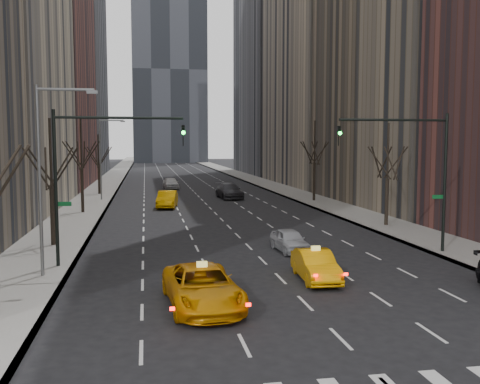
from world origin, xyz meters
TOP-DOWN VIEW (x-y plane):
  - ground at (0.00, 0.00)m, footprint 400.00×400.00m
  - sidewalk_left at (-12.25, 70.00)m, footprint 4.50×320.00m
  - sidewalk_right at (12.25, 70.00)m, footprint 4.50×320.00m
  - bld_left_far at (-21.50, 66.00)m, footprint 14.00×28.00m
  - bld_left_deep at (-21.50, 96.00)m, footprint 14.00×30.00m
  - bld_right_far at (21.50, 64.00)m, footprint 14.00×28.00m
  - bld_right_deep at (21.50, 95.00)m, footprint 14.00×30.00m
  - tree_lw_b at (-12.00, 18.00)m, footprint 3.36×3.50m
  - tree_lw_c at (-12.00, 34.00)m, footprint 3.36×3.50m
  - tree_lw_d at (-12.00, 52.00)m, footprint 3.36×3.50m
  - tree_rw_b at (12.00, 22.00)m, footprint 3.36×3.50m
  - tree_rw_c at (12.00, 40.00)m, footprint 3.36×3.50m
  - traffic_mast_left at (-9.11, 12.00)m, footprint 6.69×0.39m
  - traffic_mast_right at (9.11, 12.00)m, footprint 6.69×0.39m
  - streetlight_near at (-10.84, 10.00)m, footprint 2.83×0.22m
  - streetlight_far at (-10.84, 45.00)m, footprint 2.83×0.22m
  - taxi_suv at (-4.14, 4.23)m, footprint 3.08×5.96m
  - taxi_sedan at (1.55, 7.43)m, footprint 1.73×4.38m
  - silver_sedan_ahead at (2.14, 14.16)m, footprint 1.83×4.03m
  - far_taxi at (-4.18, 37.30)m, footprint 2.44×5.27m
  - far_suv_grey at (3.34, 45.11)m, footprint 2.87×6.14m
  - far_car_white at (-2.81, 59.07)m, footprint 2.28×5.00m

SIDE VIEW (x-z plane):
  - ground at x=0.00m, z-range 0.00..0.00m
  - sidewalk_left at x=-12.25m, z-range 0.00..0.15m
  - sidewalk_right at x=12.25m, z-range 0.00..0.15m
  - silver_sedan_ahead at x=2.14m, z-range 0.00..1.34m
  - taxi_sedan at x=1.55m, z-range 0.00..1.42m
  - taxi_suv at x=-4.14m, z-range 0.00..1.61m
  - far_car_white at x=-2.81m, z-range 0.00..1.66m
  - far_taxi at x=-4.18m, z-range 0.00..1.67m
  - far_suv_grey at x=3.34m, z-range 0.00..1.73m
  - tree_lw_d at x=-12.00m, z-range -0.12..7.24m
  - tree_lw_b at x=-12.00m, z-range -0.19..7.63m
  - tree_rw_b at x=12.00m, z-range -0.19..7.63m
  - tree_lw_c at x=-12.00m, z-range -0.33..8.41m
  - tree_rw_c at x=12.00m, z-range -0.33..8.41m
  - traffic_mast_left at x=-9.11m, z-range 1.49..9.49m
  - traffic_mast_right at x=9.11m, z-range 1.49..9.49m
  - streetlight_near at x=-10.84m, z-range 1.12..10.12m
  - streetlight_far at x=-10.84m, z-range 1.12..10.12m
  - bld_left_far at x=-21.50m, z-range 0.00..44.00m
  - bld_right_far at x=21.50m, z-range 0.00..50.00m
  - bld_right_deep at x=21.50m, z-range 0.00..58.00m
  - bld_left_deep at x=-21.50m, z-range 0.00..60.00m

